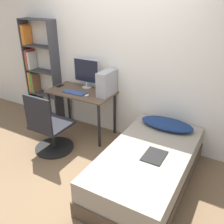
{
  "coord_description": "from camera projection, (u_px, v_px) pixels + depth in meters",
  "views": [
    {
      "loc": [
        1.78,
        -1.96,
        2.22
      ],
      "look_at": [
        0.27,
        0.67,
        0.75
      ],
      "focal_mm": 40.0,
      "sensor_mm": 36.0,
      "label": 1
    }
  ],
  "objects": [
    {
      "name": "bookshelf",
      "position": [
        38.0,
        74.0,
        4.65
      ],
      "size": [
        0.68,
        0.23,
        1.81
      ],
      "color": "#38383D",
      "rests_on": "ground_plane"
    },
    {
      "name": "bed",
      "position": [
        147.0,
        167.0,
        3.13
      ],
      "size": [
        0.98,
        1.86,
        0.48
      ],
      "color": "#4C3D2D",
      "rests_on": "ground_plane"
    },
    {
      "name": "keyboard",
      "position": [
        74.0,
        92.0,
        3.97
      ],
      "size": [
        0.39,
        0.14,
        0.02
      ],
      "color": "#33477A",
      "rests_on": "desk"
    },
    {
      "name": "wall_back",
      "position": [
        120.0,
        61.0,
        3.84
      ],
      "size": [
        8.0,
        0.05,
        2.5
      ],
      "color": "silver",
      "rests_on": "ground_plane"
    },
    {
      "name": "office_chair",
      "position": [
        49.0,
        131.0,
        3.71
      ],
      "size": [
        0.59,
        0.59,
        0.95
      ],
      "color": "black",
      "rests_on": "ground_plane"
    },
    {
      "name": "ground_plane",
      "position": [
        69.0,
        178.0,
        3.3
      ],
      "size": [
        14.0,
        14.0,
        0.0
      ],
      "primitive_type": "plane",
      "color": "brown"
    },
    {
      "name": "mouse",
      "position": [
        87.0,
        95.0,
        3.86
      ],
      "size": [
        0.06,
        0.09,
        0.02
      ],
      "color": "silver",
      "rests_on": "desk"
    },
    {
      "name": "pillow",
      "position": [
        167.0,
        124.0,
        3.52
      ],
      "size": [
        0.75,
        0.36,
        0.11
      ],
      "color": "navy",
      "rests_on": "bed"
    },
    {
      "name": "magazine",
      "position": [
        154.0,
        156.0,
        2.92
      ],
      "size": [
        0.24,
        0.32,
        0.01
      ],
      "color": "black",
      "rests_on": "bed"
    },
    {
      "name": "monitor",
      "position": [
        86.0,
        72.0,
        4.09
      ],
      "size": [
        0.48,
        0.16,
        0.48
      ],
      "color": "#B7B7BC",
      "rests_on": "desk"
    },
    {
      "name": "desk",
      "position": [
        82.0,
        98.0,
        4.1
      ],
      "size": [
        1.08,
        0.59,
        0.76
      ],
      "color": "brown",
      "rests_on": "ground_plane"
    },
    {
      "name": "pc_tower",
      "position": [
        107.0,
        83.0,
        3.83
      ],
      "size": [
        0.16,
        0.39,
        0.38
      ],
      "color": "#99999E",
      "rests_on": "desk"
    },
    {
      "name": "phone",
      "position": [
        60.0,
        86.0,
        4.27
      ],
      "size": [
        0.07,
        0.14,
        0.01
      ],
      "color": "black",
      "rests_on": "desk"
    }
  ]
}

